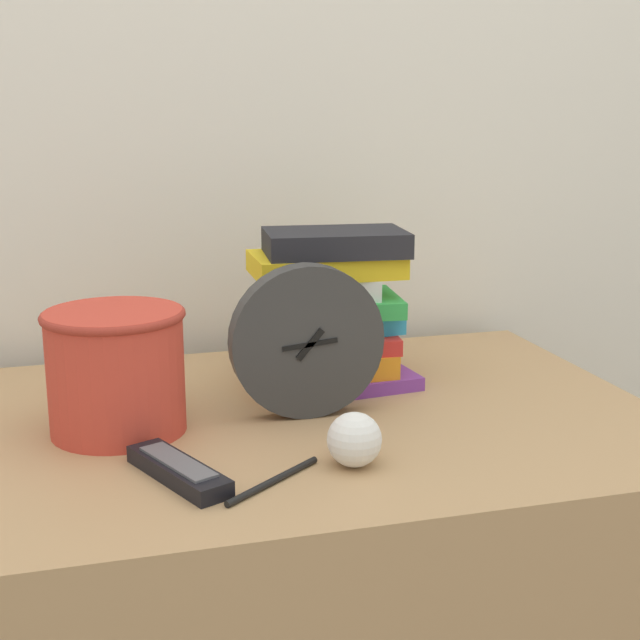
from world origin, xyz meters
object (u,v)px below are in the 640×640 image
tv_remote (178,470)px  pen (273,481)px  desk_clock (307,341)px  basket (116,367)px  crumpled_paper_ball (354,440)px  book_stack (329,309)px

tv_remote → pen: bearing=-22.8°
desk_clock → basket: (-0.25, 0.01, -0.02)m
basket → crumpled_paper_ball: 0.33m
basket → book_stack: bearing=22.1°
book_stack → pen: (-0.17, -0.35, -0.11)m
basket → crumpled_paper_ball: basket is taller
desk_clock → crumpled_paper_ball: size_ratio=3.21×
basket → pen: basket is taller
book_stack → basket: size_ratio=1.39×
desk_clock → crumpled_paper_ball: bearing=-87.3°
basket → crumpled_paper_ball: (0.26, -0.19, -0.05)m
crumpled_paper_ball → basket: bearing=143.5°
book_stack → crumpled_paper_ball: bearing=-100.9°
book_stack → pen: 0.40m
desk_clock → crumpled_paper_ball: 0.20m
pen → crumpled_paper_ball: bearing=13.9°
tv_remote → crumpled_paper_ball: size_ratio=2.60×
desk_clock → pen: 0.25m
book_stack → tv_remote: (-0.27, -0.31, -0.10)m
desk_clock → tv_remote: 0.27m
book_stack → tv_remote: book_stack is taller
book_stack → basket: 0.35m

